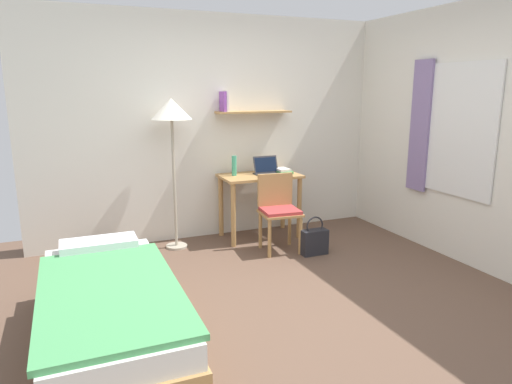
# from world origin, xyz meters

# --- Properties ---
(ground_plane) EXTENTS (5.28, 5.28, 0.00)m
(ground_plane) POSITION_xyz_m (0.00, 0.00, 0.00)
(ground_plane) COLOR brown
(wall_back) EXTENTS (4.40, 0.27, 2.60)m
(wall_back) POSITION_xyz_m (0.00, 2.02, 1.30)
(wall_back) COLOR silver
(wall_back) RESTS_ON ground_plane
(wall_right) EXTENTS (0.10, 4.40, 2.60)m
(wall_right) POSITION_xyz_m (2.02, 0.03, 1.30)
(wall_right) COLOR silver
(wall_right) RESTS_ON ground_plane
(bed) EXTENTS (0.89, 1.97, 0.54)m
(bed) POSITION_xyz_m (-1.51, -0.14, 0.24)
(bed) COLOR #B2844C
(bed) RESTS_ON ground_plane
(desk) EXTENTS (0.93, 0.54, 0.76)m
(desk) POSITION_xyz_m (0.40, 1.70, 0.60)
(desk) COLOR #B2844C
(desk) RESTS_ON ground_plane
(desk_chair) EXTENTS (0.46, 0.43, 0.84)m
(desk_chair) POSITION_xyz_m (0.42, 1.20, 0.48)
(desk_chair) COLOR #B2844C
(desk_chair) RESTS_ON ground_plane
(standing_lamp) EXTENTS (0.44, 0.44, 1.66)m
(standing_lamp) POSITION_xyz_m (-0.62, 1.71, 1.47)
(standing_lamp) COLOR #B2A893
(standing_lamp) RESTS_ON ground_plane
(laptop) EXTENTS (0.31, 0.22, 0.21)m
(laptop) POSITION_xyz_m (0.50, 1.71, 0.82)
(laptop) COLOR #2D2D33
(laptop) RESTS_ON desk
(water_bottle) EXTENTS (0.06, 0.06, 0.23)m
(water_bottle) POSITION_xyz_m (0.10, 1.76, 0.88)
(water_bottle) COLOR #42A87F
(water_bottle) RESTS_ON desk
(book_stack) EXTENTS (0.17, 0.22, 0.06)m
(book_stack) POSITION_xyz_m (0.71, 1.69, 0.79)
(book_stack) COLOR #4CA856
(book_stack) RESTS_ON desk
(handbag) EXTENTS (0.29, 0.13, 0.42)m
(handbag) POSITION_xyz_m (0.71, 0.91, 0.15)
(handbag) COLOR #232328
(handbag) RESTS_ON ground_plane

